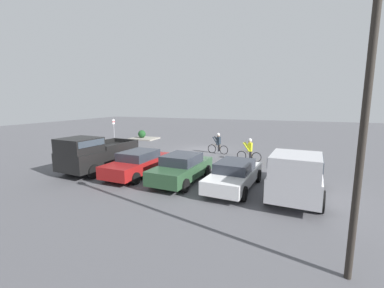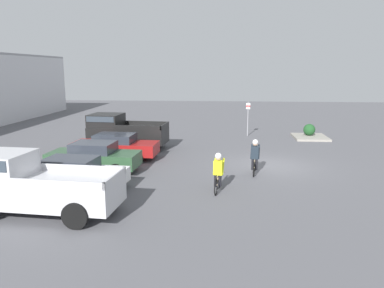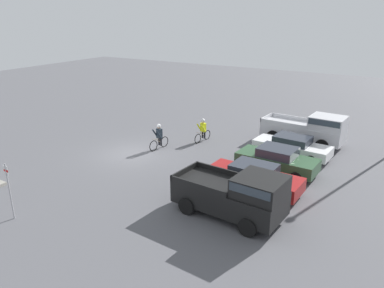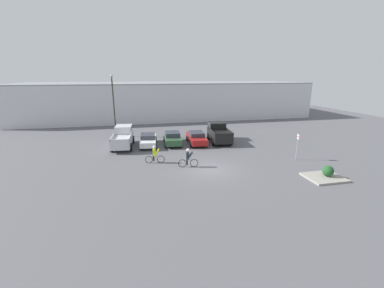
{
  "view_description": "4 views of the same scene",
  "coord_description": "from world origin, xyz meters",
  "views": [
    {
      "loc": [
        -7.05,
        20.76,
        4.15
      ],
      "look_at": [
        -0.54,
        4.06,
        1.2
      ],
      "focal_mm": 24.0,
      "sensor_mm": 36.0,
      "label": 1
    },
    {
      "loc": [
        -19.3,
        2.52,
        4.98
      ],
      "look_at": [
        -0.54,
        4.06,
        1.2
      ],
      "focal_mm": 35.0,
      "sensor_mm": 36.0,
      "label": 2
    },
    {
      "loc": [
        17.21,
        14.57,
        8.49
      ],
      "look_at": [
        -0.54,
        4.06,
        1.2
      ],
      "focal_mm": 35.0,
      "sensor_mm": 36.0,
      "label": 3
    },
    {
      "loc": [
        -5.87,
        -19.94,
        7.9
      ],
      "look_at": [
        -0.54,
        4.06,
        1.2
      ],
      "focal_mm": 24.0,
      "sensor_mm": 36.0,
      "label": 4
    }
  ],
  "objects": [
    {
      "name": "ground_plane",
      "position": [
        0.0,
        0.0,
        0.0
      ],
      "size": [
        80.0,
        80.0,
        0.0
      ],
      "primitive_type": "plane",
      "color": "#56565B"
    },
    {
      "name": "cyclist_1",
      "position": [
        -4.37,
        2.67,
        0.85
      ],
      "size": [
        1.77,
        0.51,
        1.65
      ],
      "color": "black",
      "rests_on": "ground_plane"
    },
    {
      "name": "fire_lane_sign",
      "position": [
        8.86,
        0.62,
        1.55
      ],
      "size": [
        0.06,
        0.3,
        2.59
      ],
      "color": "#9E9EA3",
      "rests_on": "ground_plane"
    },
    {
      "name": "pickup_truck_0",
      "position": [
        -7.38,
        9.16,
        1.12
      ],
      "size": [
        2.51,
        5.5,
        2.15
      ],
      "color": "silver",
      "rests_on": "ground_plane"
    },
    {
      "name": "sedan_1",
      "position": [
        -1.82,
        8.81,
        0.74
      ],
      "size": [
        2.17,
        4.51,
        1.46
      ],
      "color": "#2D5133",
      "rests_on": "ground_plane"
    },
    {
      "name": "pickup_truck_1",
      "position": [
        3.82,
        8.87,
        1.12
      ],
      "size": [
        2.63,
        5.01,
        2.17
      ],
      "color": "black",
      "rests_on": "ground_plane"
    },
    {
      "name": "sedan_2",
      "position": [
        0.98,
        8.54,
        0.71
      ],
      "size": [
        2.14,
        4.85,
        1.39
      ],
      "color": "maroon",
      "rests_on": "ground_plane"
    },
    {
      "name": "sedan_0",
      "position": [
        -4.62,
        8.83,
        0.68
      ],
      "size": [
        2.18,
        4.76,
        1.33
      ],
      "color": "white",
      "rests_on": "ground_plane"
    },
    {
      "name": "cyclist_0",
      "position": [
        -1.6,
        0.94,
        0.87
      ],
      "size": [
        1.76,
        0.51,
        1.71
      ],
      "color": "black",
      "rests_on": "ground_plane"
    }
  ]
}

